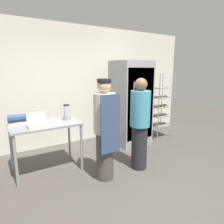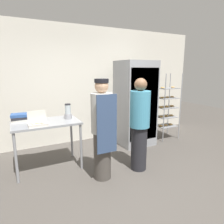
% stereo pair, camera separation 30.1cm
% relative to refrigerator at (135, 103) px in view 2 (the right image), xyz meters
% --- Properties ---
extents(ground_plane, '(14.00, 14.00, 0.00)m').
position_rel_refrigerator_xyz_m(ground_plane, '(-0.92, -1.46, -0.98)').
color(ground_plane, '#4C4742').
extents(back_wall, '(6.40, 0.12, 2.77)m').
position_rel_refrigerator_xyz_m(back_wall, '(-0.92, 0.84, 0.41)').
color(back_wall, silver).
rests_on(back_wall, ground_plane).
extents(refrigerator, '(0.79, 0.78, 1.95)m').
position_rel_refrigerator_xyz_m(refrigerator, '(0.00, 0.00, 0.00)').
color(refrigerator, gray).
rests_on(refrigerator, ground_plane).
extents(baking_rack, '(0.54, 0.44, 1.66)m').
position_rel_refrigerator_xyz_m(baking_rack, '(0.94, -0.05, -0.17)').
color(baking_rack, '#93969B').
rests_on(baking_rack, ground_plane).
extents(prep_counter, '(1.13, 0.69, 0.86)m').
position_rel_refrigerator_xyz_m(prep_counter, '(-2.08, -0.34, -0.21)').
color(prep_counter, gray).
rests_on(prep_counter, ground_plane).
extents(donut_box, '(0.29, 0.19, 0.24)m').
position_rel_refrigerator_xyz_m(donut_box, '(-2.25, -0.56, -0.07)').
color(donut_box, silver).
rests_on(donut_box, prep_counter).
extents(blender_pitcher, '(0.13, 0.13, 0.28)m').
position_rel_refrigerator_xyz_m(blender_pitcher, '(-1.68, -0.30, 0.01)').
color(blender_pitcher, '#99999E').
rests_on(blender_pitcher, prep_counter).
extents(binder_stack, '(0.31, 0.24, 0.14)m').
position_rel_refrigerator_xyz_m(binder_stack, '(-2.48, -0.13, -0.04)').
color(binder_stack, silver).
rests_on(binder_stack, prep_counter).
extents(person_baker, '(0.34, 0.36, 1.62)m').
position_rel_refrigerator_xyz_m(person_baker, '(-1.36, -1.12, -0.13)').
color(person_baker, '#47423D').
rests_on(person_baker, ground_plane).
extents(person_customer, '(0.34, 0.34, 1.62)m').
position_rel_refrigerator_xyz_m(person_customer, '(-0.65, -1.13, -0.15)').
color(person_customer, '#232328').
rests_on(person_customer, ground_plane).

